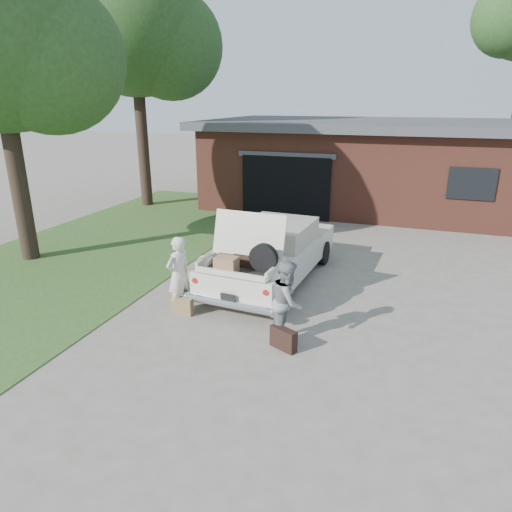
% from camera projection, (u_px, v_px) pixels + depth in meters
% --- Properties ---
extents(ground, '(90.00, 90.00, 0.00)m').
position_uv_depth(ground, '(246.00, 318.00, 8.98)').
color(ground, gray).
rests_on(ground, ground).
extents(grass_strip, '(6.00, 16.00, 0.02)m').
position_uv_depth(grass_strip, '(107.00, 246.00, 13.39)').
color(grass_strip, '#2D4C1E').
rests_on(grass_strip, ground).
extents(house, '(12.80, 7.80, 3.30)m').
position_uv_depth(house, '(369.00, 162.00, 18.35)').
color(house, brown).
rests_on(house, ground).
extents(tree_back, '(5.96, 5.19, 9.31)m').
position_uv_depth(tree_back, '(136.00, 31.00, 16.50)').
color(tree_back, '#38281E').
rests_on(tree_back, ground).
extents(sedan, '(2.12, 4.83, 1.93)m').
position_uv_depth(sedan, '(272.00, 253.00, 10.64)').
color(sedan, beige).
rests_on(sedan, ground).
extents(woman_left, '(0.55, 0.67, 1.57)m').
position_uv_depth(woman_left, '(179.00, 275.00, 9.05)').
color(woman_left, silver).
rests_on(woman_left, ground).
extents(woman_right, '(0.66, 0.80, 1.50)m').
position_uv_depth(woman_right, '(288.00, 301.00, 7.93)').
color(woman_right, gray).
rests_on(woman_right, ground).
extents(suitcase_left, '(0.46, 0.16, 0.35)m').
position_uv_depth(suitcase_left, '(182.00, 306.00, 9.11)').
color(suitcase_left, olive).
rests_on(suitcase_left, ground).
extents(suitcase_right, '(0.52, 0.36, 0.39)m').
position_uv_depth(suitcase_right, '(283.00, 339.00, 7.82)').
color(suitcase_right, black).
rests_on(suitcase_right, ground).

